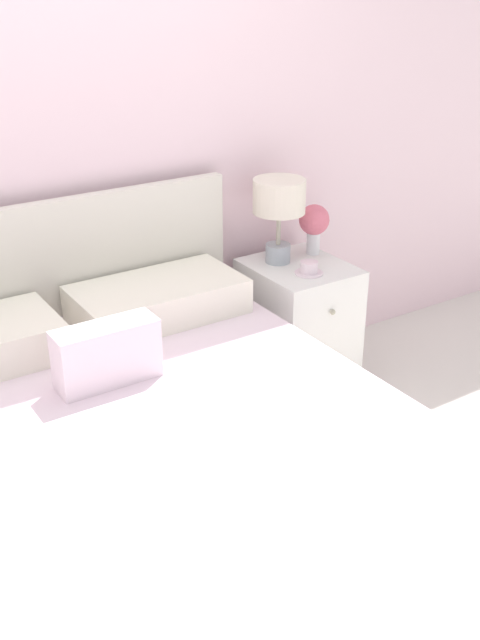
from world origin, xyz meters
TOP-DOWN VIEW (x-y plane):
  - ground_plane at (0.00, 0.00)m, footprint 12.00×12.00m
  - wall_back at (0.00, 0.07)m, footprint 8.00×0.06m
  - bed at (0.00, -1.02)m, footprint 1.62×2.18m
  - nightstand at (1.08, -0.25)m, footprint 0.41×0.48m
  - table_lamp at (1.03, -0.16)m, footprint 0.23×0.23m
  - flower_vase at (1.23, -0.16)m, footprint 0.14×0.14m
  - teacup at (1.06, -0.35)m, footprint 0.12×0.12m

SIDE VIEW (x-z plane):
  - ground_plane at x=0.00m, z-range 0.00..0.00m
  - bed at x=0.00m, z-range -0.21..0.80m
  - nightstand at x=1.08m, z-range 0.00..0.61m
  - teacup at x=1.06m, z-range 0.61..0.66m
  - flower_vase at x=1.23m, z-range 0.64..0.87m
  - table_lamp at x=1.03m, z-range 0.69..1.07m
  - wall_back at x=0.00m, z-range 0.00..2.60m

